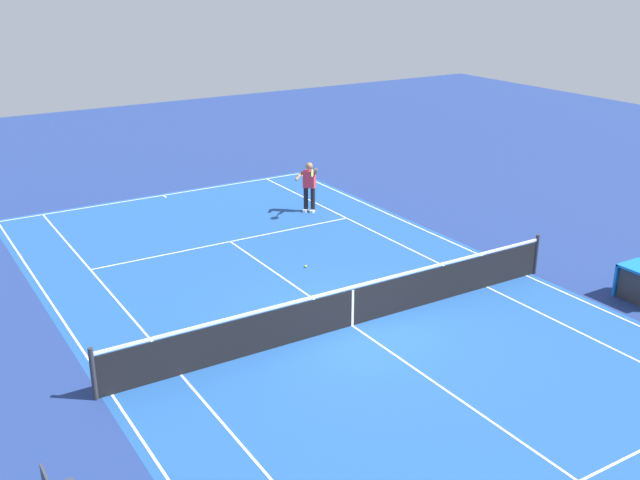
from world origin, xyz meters
name	(u,v)px	position (x,y,z in m)	size (l,w,h in m)	color
ground_plane	(352,326)	(0.00, 0.00, 0.00)	(60.00, 60.00, 0.00)	navy
court_slab	(352,325)	(0.00, 0.00, 0.00)	(24.20, 11.40, 0.00)	#1E4C93
court_line_markings	(352,325)	(0.00, 0.00, 0.00)	(23.85, 11.05, 0.01)	white
tennis_net	(352,306)	(0.00, 0.00, 0.49)	(0.10, 11.70, 1.08)	#2D2D33
tennis_player_near	(309,184)	(7.61, -3.44, 0.93)	(1.11, 0.74, 1.70)	black
tennis_ball	(306,266)	(3.52, -0.87, 0.03)	(0.07, 0.07, 0.07)	#CCE01E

